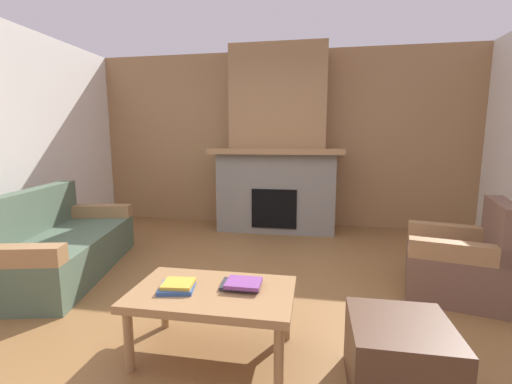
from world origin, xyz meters
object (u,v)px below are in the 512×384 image
at_px(fireplace, 277,152).
at_px(ottoman, 399,358).
at_px(coffee_table, 213,298).
at_px(couch, 58,246).
at_px(armchair, 461,262).

bearing_deg(fireplace, ottoman, -72.87).
bearing_deg(fireplace, coffee_table, -90.92).
bearing_deg(couch, coffee_table, -27.16).
bearing_deg(coffee_table, couch, 152.84).
xyz_separation_m(fireplace, couch, (-1.98, -2.18, -0.88)).
height_order(fireplace, ottoman, fireplace).
height_order(couch, armchair, same).
relative_size(fireplace, armchair, 2.93).
relative_size(couch, coffee_table, 1.94).
height_order(couch, coffee_table, couch).
height_order(fireplace, armchair, fireplace).
distance_m(fireplace, ottoman, 3.61).
distance_m(couch, coffee_table, 2.17).
relative_size(coffee_table, ottoman, 1.92).
distance_m(couch, ottoman, 3.22).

